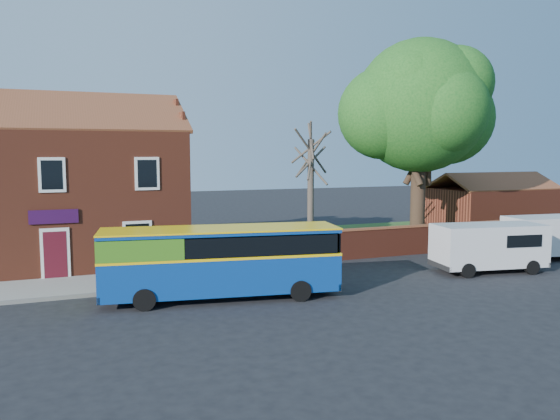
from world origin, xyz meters
name	(u,v)px	position (x,y,z in m)	size (l,w,h in m)	color
ground	(265,309)	(0.00, 0.00, 0.00)	(120.00, 120.00, 0.00)	black
pavement	(56,288)	(-7.00, 5.75, 0.06)	(18.00, 3.50, 0.12)	gray
kerb	(55,298)	(-7.00, 4.00, 0.07)	(18.00, 0.15, 0.14)	slate
grass_strip	(383,236)	(13.00, 13.00, 0.02)	(26.00, 12.00, 0.04)	#426B28
shop_building	(54,196)	(-7.02, 11.50, 3.41)	(12.30, 8.13, 10.50)	brown
boundary_wall	(441,238)	(13.00, 7.00, 0.81)	(22.00, 0.38, 1.60)	maroon
outbuilding	(491,208)	(22.00, 13.00, 1.61)	(8.20, 5.06, 4.17)	maroon
bus	(214,259)	(-1.34, 1.99, 1.55)	(9.15, 3.57, 2.72)	navy
van_near	(489,245)	(11.81, 1.97, 1.25)	(5.35, 2.81, 2.23)	silver
van_far	(554,235)	(17.31, 3.31, 1.25)	(5.28, 2.60, 2.23)	silver
large_tree	(419,111)	(13.81, 10.49, 8.10)	(10.15, 8.03, 12.38)	black
bare_tree	(311,189)	(6.21, 9.75, 3.53)	(2.58, 3.07, 6.87)	#4C4238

